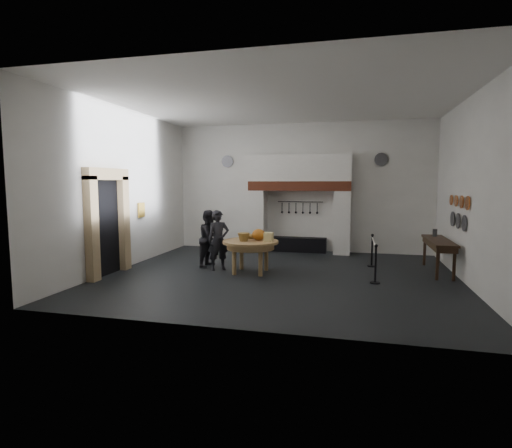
% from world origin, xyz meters
% --- Properties ---
extents(floor, '(9.00, 8.00, 0.02)m').
position_xyz_m(floor, '(0.00, 0.00, 0.00)').
color(floor, black).
rests_on(floor, ground).
extents(ceiling, '(9.00, 8.00, 0.02)m').
position_xyz_m(ceiling, '(0.00, 0.00, 4.50)').
color(ceiling, silver).
rests_on(ceiling, wall_back).
extents(wall_back, '(9.00, 0.02, 4.50)m').
position_xyz_m(wall_back, '(0.00, 4.00, 2.25)').
color(wall_back, white).
rests_on(wall_back, floor).
extents(wall_front, '(9.00, 0.02, 4.50)m').
position_xyz_m(wall_front, '(0.00, -4.00, 2.25)').
color(wall_front, white).
rests_on(wall_front, floor).
extents(wall_left, '(0.02, 8.00, 4.50)m').
position_xyz_m(wall_left, '(-4.50, 0.00, 2.25)').
color(wall_left, white).
rests_on(wall_left, floor).
extents(wall_right, '(0.02, 8.00, 4.50)m').
position_xyz_m(wall_right, '(4.50, 0.00, 2.25)').
color(wall_right, white).
rests_on(wall_right, floor).
extents(chimney_pier_left, '(0.55, 0.70, 2.15)m').
position_xyz_m(chimney_pier_left, '(-1.48, 3.65, 1.07)').
color(chimney_pier_left, silver).
rests_on(chimney_pier_left, floor).
extents(chimney_pier_right, '(0.55, 0.70, 2.15)m').
position_xyz_m(chimney_pier_right, '(1.48, 3.65, 1.07)').
color(chimney_pier_right, silver).
rests_on(chimney_pier_right, floor).
extents(hearth_brick_band, '(3.50, 0.72, 0.32)m').
position_xyz_m(hearth_brick_band, '(0.00, 3.65, 2.31)').
color(hearth_brick_band, '#9E442B').
rests_on(hearth_brick_band, chimney_pier_left).
extents(chimney_hood, '(3.50, 0.70, 0.90)m').
position_xyz_m(chimney_hood, '(0.00, 3.65, 2.92)').
color(chimney_hood, silver).
rests_on(chimney_hood, hearth_brick_band).
extents(iron_range, '(1.90, 0.45, 0.50)m').
position_xyz_m(iron_range, '(0.00, 3.72, 0.25)').
color(iron_range, black).
rests_on(iron_range, floor).
extents(utensil_rail, '(1.60, 0.02, 0.02)m').
position_xyz_m(utensil_rail, '(0.00, 3.92, 1.75)').
color(utensil_rail, black).
rests_on(utensil_rail, wall_back).
extents(door_recess, '(0.04, 1.10, 2.50)m').
position_xyz_m(door_recess, '(-4.47, -1.00, 1.25)').
color(door_recess, black).
rests_on(door_recess, floor).
extents(door_jamb_near, '(0.22, 0.30, 2.60)m').
position_xyz_m(door_jamb_near, '(-4.38, -1.70, 1.30)').
color(door_jamb_near, tan).
rests_on(door_jamb_near, floor).
extents(door_jamb_far, '(0.22, 0.30, 2.60)m').
position_xyz_m(door_jamb_far, '(-4.38, -0.30, 1.30)').
color(door_jamb_far, tan).
rests_on(door_jamb_far, floor).
extents(door_lintel, '(0.22, 1.70, 0.30)m').
position_xyz_m(door_lintel, '(-4.38, -1.00, 2.65)').
color(door_lintel, tan).
rests_on(door_lintel, door_jamb_near).
extents(wall_plaque, '(0.05, 0.34, 0.44)m').
position_xyz_m(wall_plaque, '(-4.45, 0.80, 1.60)').
color(wall_plaque, gold).
rests_on(wall_plaque, wall_left).
extents(work_table, '(1.75, 1.75, 0.07)m').
position_xyz_m(work_table, '(-0.84, 0.14, 0.84)').
color(work_table, '#AB8450').
rests_on(work_table, floor).
extents(pumpkin, '(0.36, 0.36, 0.31)m').
position_xyz_m(pumpkin, '(-0.64, 0.24, 1.03)').
color(pumpkin, '#C3601B').
rests_on(pumpkin, work_table).
extents(cheese_block_big, '(0.22, 0.22, 0.24)m').
position_xyz_m(cheese_block_big, '(-0.34, 0.09, 0.99)').
color(cheese_block_big, '#F8E494').
rests_on(cheese_block_big, work_table).
extents(cheese_block_small, '(0.18, 0.18, 0.20)m').
position_xyz_m(cheese_block_small, '(-0.36, 0.39, 0.97)').
color(cheese_block_small, '#CFBC7B').
rests_on(cheese_block_small, work_table).
extents(wicker_basket, '(0.37, 0.37, 0.22)m').
position_xyz_m(wicker_basket, '(-0.99, -0.01, 0.98)').
color(wicker_basket, olive).
rests_on(wicker_basket, work_table).
extents(bread_loaf, '(0.31, 0.18, 0.13)m').
position_xyz_m(bread_loaf, '(-0.94, 0.49, 0.94)').
color(bread_loaf, olive).
rests_on(bread_loaf, work_table).
extents(visitor_near, '(0.73, 0.67, 1.67)m').
position_xyz_m(visitor_near, '(-1.79, 0.25, 0.84)').
color(visitor_near, black).
rests_on(visitor_near, floor).
extents(visitor_far, '(0.73, 0.88, 1.64)m').
position_xyz_m(visitor_far, '(-2.19, 0.65, 0.82)').
color(visitor_far, black).
rests_on(visitor_far, floor).
extents(side_table, '(0.55, 2.20, 0.06)m').
position_xyz_m(side_table, '(4.10, 1.36, 0.87)').
color(side_table, '#322112').
rests_on(side_table, floor).
extents(pewter_jug, '(0.12, 0.12, 0.22)m').
position_xyz_m(pewter_jug, '(4.10, 1.96, 1.01)').
color(pewter_jug, '#45454A').
rests_on(pewter_jug, side_table).
extents(copper_pan_a, '(0.03, 0.34, 0.34)m').
position_xyz_m(copper_pan_a, '(4.46, 0.20, 1.95)').
color(copper_pan_a, '#C6662D').
rests_on(copper_pan_a, wall_right).
extents(copper_pan_b, '(0.03, 0.32, 0.32)m').
position_xyz_m(copper_pan_b, '(4.46, 0.75, 1.95)').
color(copper_pan_b, '#C6662D').
rests_on(copper_pan_b, wall_right).
extents(copper_pan_c, '(0.03, 0.30, 0.30)m').
position_xyz_m(copper_pan_c, '(4.46, 1.30, 1.95)').
color(copper_pan_c, '#C6662D').
rests_on(copper_pan_c, wall_right).
extents(copper_pan_d, '(0.03, 0.28, 0.28)m').
position_xyz_m(copper_pan_d, '(4.46, 1.85, 1.95)').
color(copper_pan_d, '#C6662D').
rests_on(copper_pan_d, wall_right).
extents(pewter_plate_left, '(0.03, 0.40, 0.40)m').
position_xyz_m(pewter_plate_left, '(4.46, 0.40, 1.45)').
color(pewter_plate_left, '#4C4C51').
rests_on(pewter_plate_left, wall_right).
extents(pewter_plate_mid, '(0.03, 0.40, 0.40)m').
position_xyz_m(pewter_plate_mid, '(4.46, 1.00, 1.45)').
color(pewter_plate_mid, '#4C4C51').
rests_on(pewter_plate_mid, wall_right).
extents(pewter_plate_right, '(0.03, 0.40, 0.40)m').
position_xyz_m(pewter_plate_right, '(4.46, 1.60, 1.45)').
color(pewter_plate_right, '#4C4C51').
rests_on(pewter_plate_right, wall_right).
extents(pewter_plate_back_left, '(0.44, 0.03, 0.44)m').
position_xyz_m(pewter_plate_back_left, '(-2.70, 3.96, 3.20)').
color(pewter_plate_back_left, '#4C4C51').
rests_on(pewter_plate_back_left, wall_back).
extents(pewter_plate_back_right, '(0.44, 0.03, 0.44)m').
position_xyz_m(pewter_plate_back_right, '(2.70, 3.96, 3.20)').
color(pewter_plate_back_right, '#4C4C51').
rests_on(pewter_plate_back_right, wall_back).
extents(barrier_post_near, '(0.05, 0.05, 0.90)m').
position_xyz_m(barrier_post_near, '(2.39, -0.28, 0.45)').
color(barrier_post_near, black).
rests_on(barrier_post_near, floor).
extents(barrier_post_far, '(0.05, 0.05, 0.90)m').
position_xyz_m(barrier_post_far, '(2.39, 1.72, 0.45)').
color(barrier_post_far, black).
rests_on(barrier_post_far, floor).
extents(barrier_rope, '(0.04, 2.00, 0.04)m').
position_xyz_m(barrier_rope, '(2.39, 0.72, 0.85)').
color(barrier_rope, silver).
rests_on(barrier_rope, barrier_post_near).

